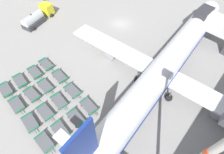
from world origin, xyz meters
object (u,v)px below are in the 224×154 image
object	(u,v)px
baggage_dolly_row_far_col_c	(72,91)
baggage_dolly_row_mid_b_col_b	(45,86)
baggage_dolly_row_mid_a_col_a	(20,81)
baggage_dolly_row_far_col_b	(60,76)
fuel_tanker_primary	(37,18)
airplane	(165,66)
baggage_dolly_row_mid_b_col_d	(76,118)
baggage_dolly_row_near_col_d	(45,143)
baggage_dolly_row_mid_b_col_c	(59,101)
baggage_dolly_row_mid_b_col_a	(35,72)
baggage_dolly_row_mid_a_col_b	(32,95)
baggage_dolly_row_mid_a_col_c	(45,112)
baggage_dolly_row_near_col_a	(6,90)
baggage_dolly_row_near_col_b	(17,105)
baggage_dolly_row_far_col_d	(89,106)
baggage_dolly_row_near_col_c	(30,123)
baggage_dolly_row_mid_a_col_d	(61,131)
baggage_dolly_row_far_col_a	(46,65)

from	to	relation	value
baggage_dolly_row_far_col_c	baggage_dolly_row_mid_b_col_b	bearing A→B (deg)	-149.91
baggage_dolly_row_mid_a_col_a	baggage_dolly_row_far_col_b	size ratio (longest dim) A/B	1.00
fuel_tanker_primary	baggage_dolly_row_far_col_b	world-z (taller)	fuel_tanker_primary
airplane	baggage_dolly_row_mid_b_col_d	xyz separation A→B (m)	(-5.57, -15.79, -2.71)
baggage_dolly_row_near_col_d	baggage_dolly_row_far_col_b	xyz separation A→B (m)	(-7.83, 8.83, 0.00)
baggage_dolly_row_mid_b_col_b	baggage_dolly_row_mid_b_col_d	size ratio (longest dim) A/B	0.99
baggage_dolly_row_mid_b_col_c	baggage_dolly_row_far_col_c	distance (m)	2.78
baggage_dolly_row_mid_b_col_a	baggage_dolly_row_mid_a_col_b	bearing A→B (deg)	-39.27
baggage_dolly_row_mid_b_col_a	baggage_dolly_row_mid_b_col_d	size ratio (longest dim) A/B	1.00
baggage_dolly_row_mid_b_col_d	baggage_dolly_row_far_col_c	bearing A→B (deg)	145.47
baggage_dolly_row_mid_b_col_c	baggage_dolly_row_mid_a_col_c	bearing A→B (deg)	-91.60
baggage_dolly_row_near_col_a	baggage_dolly_row_mid_b_col_d	size ratio (longest dim) A/B	1.00
airplane	baggage_dolly_row_far_col_b	distance (m)	18.81
baggage_dolly_row_mid_a_col_c	baggage_dolly_row_mid_b_col_d	bearing A→B (deg)	30.01
baggage_dolly_row_mid_a_col_b	baggage_dolly_row_mid_b_col_a	distance (m)	4.86
baggage_dolly_row_near_col_b	baggage_dolly_row_near_col_d	bearing A→B (deg)	-3.89
baggage_dolly_row_mid_b_col_a	baggage_dolly_row_far_col_d	size ratio (longest dim) A/B	1.00
baggage_dolly_row_near_col_a	baggage_dolly_row_near_col_c	bearing A→B (deg)	-3.79
baggage_dolly_row_mid_a_col_d	baggage_dolly_row_far_col_c	xyz separation A→B (m)	(-4.01, 5.75, 0.00)
baggage_dolly_row_near_col_b	baggage_dolly_row_far_col_d	xyz separation A→B (m)	(8.95, 7.53, 0.00)
baggage_dolly_row_mid_b_col_d	baggage_dolly_row_far_col_a	xyz separation A→B (m)	(-12.58, 3.55, 0.00)
baggage_dolly_row_mid_a_col_a	baggage_dolly_row_mid_b_col_b	xyz separation A→B (m)	(4.35, 2.31, 0.00)
baggage_dolly_row_mid_a_col_c	baggage_dolly_row_mid_b_col_c	size ratio (longest dim) A/B	0.99
baggage_dolly_row_far_col_b	baggage_dolly_row_far_col_d	bearing A→B (deg)	-4.93
baggage_dolly_row_near_col_c	baggage_dolly_row_mid_a_col_d	distance (m)	4.95
airplane	baggage_dolly_row_far_col_c	distance (m)	16.41
baggage_dolly_row_mid_a_col_a	baggage_dolly_row_far_col_c	size ratio (longest dim) A/B	1.01
baggage_dolly_row_near_col_c	baggage_dolly_row_far_col_c	distance (m)	8.01
baggage_dolly_row_near_col_c	baggage_dolly_row_mid_a_col_c	world-z (taller)	same
baggage_dolly_row_near_col_b	baggage_dolly_row_mid_a_col_b	distance (m)	2.73
fuel_tanker_primary	baggage_dolly_row_far_col_a	xyz separation A→B (m)	(13.37, -7.21, -0.78)
baggage_dolly_row_near_col_a	baggage_dolly_row_mid_b_col_a	distance (m)	5.53
baggage_dolly_row_mid_b_col_c	baggage_dolly_row_near_col_b	bearing A→B (deg)	-133.01
fuel_tanker_primary	baggage_dolly_row_mid_b_col_c	bearing A→B (deg)	-26.18
baggage_dolly_row_near_col_c	baggage_dolly_row_far_col_d	world-z (taller)	same
baggage_dolly_row_near_col_d	baggage_dolly_row_far_col_d	size ratio (longest dim) A/B	0.99
baggage_dolly_row_mid_a_col_c	baggage_dolly_row_far_col_a	distance (m)	10.20
airplane	baggage_dolly_row_near_col_b	xyz separation A→B (m)	(-14.51, -20.61, -2.71)
baggage_dolly_row_near_col_c	baggage_dolly_row_far_col_c	size ratio (longest dim) A/B	1.01
baggage_dolly_row_far_col_a	baggage_dolly_row_near_col_b	bearing A→B (deg)	-66.48
baggage_dolly_row_mid_a_col_c	baggage_dolly_row_mid_b_col_a	world-z (taller)	same
baggage_dolly_row_near_col_d	baggage_dolly_row_mid_b_col_b	bearing A→B (deg)	143.91
baggage_dolly_row_mid_a_col_b	baggage_dolly_row_far_col_d	distance (m)	10.03
baggage_dolly_row_mid_a_col_a	baggage_dolly_row_far_col_d	bearing A→B (deg)	19.63
baggage_dolly_row_near_col_c	baggage_dolly_row_far_col_c	bearing A→B (deg)	87.16
baggage_dolly_row_near_col_d	baggage_dolly_row_far_col_a	world-z (taller)	same
baggage_dolly_row_mid_a_col_a	baggage_dolly_row_mid_a_col_b	world-z (taller)	same
baggage_dolly_row_mid_b_col_d	baggage_dolly_row_far_col_c	size ratio (longest dim) A/B	1.01
baggage_dolly_row_mid_a_col_c	baggage_dolly_row_mid_a_col_d	bearing A→B (deg)	-4.10
airplane	baggage_dolly_row_near_col_b	distance (m)	25.35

